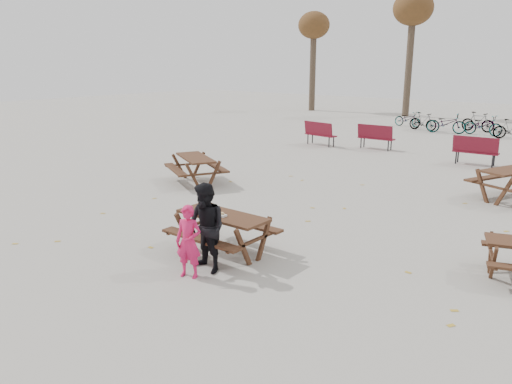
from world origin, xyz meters
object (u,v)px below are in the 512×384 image
Objects in this scene: food_tray at (222,215)px; soda_bottle at (211,212)px; picnic_table_north at (196,170)px; main_picnic_table at (223,224)px; child at (189,242)px; adult at (206,228)px.

soda_bottle reaches higher than food_tray.
food_tray is at bearing -11.62° from picnic_table_north.
soda_bottle is at bearing -155.60° from food_tray.
child is at bearing -76.41° from main_picnic_table.
soda_bottle is 0.76m from adult.
main_picnic_table is 0.97× the size of picnic_table_north.
main_picnic_table is at bearing 121.40° from adult.
child is at bearing -92.26° from adult.
main_picnic_table is at bearing -11.26° from picnic_table_north.
child is 6.74m from picnic_table_north.
adult reaches higher than soda_bottle.
main_picnic_table is 0.34m from soda_bottle.
adult is (0.34, -0.80, 0.20)m from main_picnic_table.
food_tray is (0.07, -0.11, 0.21)m from main_picnic_table.
adult reaches higher than picnic_table_north.
child is 0.68× the size of picnic_table_north.
picnic_table_north is at bearing 113.92° from child.
main_picnic_table is 10.59× the size of soda_bottle.
main_picnic_table is 1.19m from child.
food_tray is 0.11× the size of adult.
soda_bottle is at bearing 91.84° from child.
adult is at bearing -14.75° from picnic_table_north.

